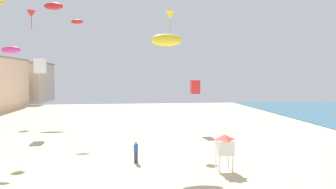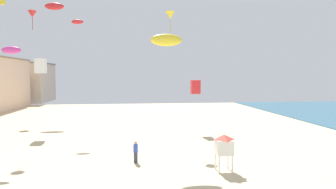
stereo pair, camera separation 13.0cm
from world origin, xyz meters
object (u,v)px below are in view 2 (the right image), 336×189
lifeguard_stand (224,145)px  kite_white_box (41,66)px  kite_red_delta (32,14)px  kite_red_parafoil_2 (77,22)px  kite_yellow_parafoil (166,40)px  kite_red_parafoil (54,6)px  kite_red_box (195,87)px  kite_flyer (136,151)px  kite_yellow_box (2,1)px  kite_magenta_parafoil (11,50)px  kite_yellow_delta (170,15)px

lifeguard_stand → kite_white_box: 23.30m
kite_red_delta → kite_red_parafoil_2: bearing=-56.4°
kite_yellow_parafoil → kite_red_parafoil: bearing=120.9°
kite_white_box → kite_red_box: bearing=-4.7°
kite_flyer → kite_red_parafoil_2: bearing=-132.3°
kite_red_parafoil → kite_yellow_box: size_ratio=3.51×
kite_red_delta → kite_white_box: 15.95m
kite_red_parafoil → kite_red_box: bearing=-36.2°
kite_yellow_parafoil → kite_red_box: 11.92m
lifeguard_stand → kite_yellow_parafoil: kite_yellow_parafoil is taller
kite_flyer → kite_red_delta: size_ratio=0.57×
kite_magenta_parafoil → kite_yellow_parafoil: bearing=-7.8°
kite_red_parafoil → kite_red_parafoil_2: (5.77, -13.34, -4.57)m
kite_yellow_box → kite_red_delta: bearing=88.1°
kite_magenta_parafoil → kite_yellow_delta: bearing=20.7°
kite_red_delta → lifeguard_stand: bearing=-53.0°
kite_red_parafoil_2 → kite_yellow_delta: bearing=-23.0°
kite_flyer → kite_yellow_delta: kite_yellow_delta is taller
kite_red_parafoil_2 → kite_yellow_delta: (9.74, -4.14, 0.10)m
kite_yellow_box → kite_magenta_parafoil: bearing=-65.7°
kite_yellow_box → kite_flyer: bearing=-45.6°
kite_yellow_parafoil → kite_yellow_box: (-18.07, 14.93, 6.13)m
kite_yellow_delta → kite_white_box: bearing=160.1°
kite_yellow_box → kite_red_parafoil: bearing=68.2°
kite_white_box → kite_red_parafoil: bearing=96.9°
kite_yellow_box → kite_yellow_delta: size_ratio=0.39×
kite_white_box → kite_yellow_parafoil: size_ratio=0.69×
kite_red_box → kite_red_delta: bearing=147.4°
kite_yellow_parafoil → kite_magenta_parafoil: (-12.07, 1.65, -0.75)m
kite_red_delta → kite_magenta_parafoil: bearing=-76.0°
kite_red_parafoil → kite_magenta_parafoil: kite_red_parafoil is taller
lifeguard_stand → kite_flyer: bearing=162.9°
kite_red_box → lifeguard_stand: bearing=-93.9°
kite_yellow_delta → kite_red_box: 8.81m
kite_red_parafoil → kite_red_delta: bearing=173.4°
kite_red_delta → kite_red_parafoil_2: (9.13, -13.73, -3.41)m
kite_flyer → kite_red_box: bearing=168.6°
kite_red_parafoil → lifeguard_stand: bearing=-57.3°
kite_white_box → kite_red_parafoil_2: size_ratio=1.30×
lifeguard_stand → kite_yellow_delta: 15.09m
kite_red_parafoil_2 → kite_red_parafoil: bearing=113.4°
kite_white_box → kite_red_parafoil: kite_red_parafoil is taller
kite_red_parafoil → kite_red_box: kite_red_parafoil is taller
kite_yellow_box → kite_yellow_delta: bearing=-23.4°
kite_red_delta → kite_red_box: kite_red_delta is taller
kite_magenta_parafoil → lifeguard_stand: bearing=-19.2°
kite_flyer → kite_red_delta: bearing=-129.0°
kite_yellow_delta → kite_magenta_parafoil: bearing=-159.3°
kite_red_parafoil_2 → kite_magenta_parafoil: size_ratio=0.87×
lifeguard_stand → kite_red_box: bearing=93.5°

